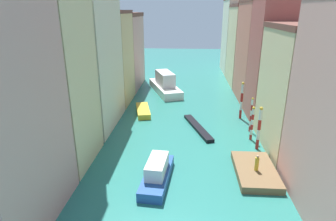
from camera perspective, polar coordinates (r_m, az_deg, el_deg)
ground_plane at (r=41.04m, az=3.23°, el=-1.24°), size 154.00×154.00×0.00m
building_left_1 at (r=28.22m, az=-23.05°, el=10.72°), size 6.58×7.62×21.88m
building_left_2 at (r=37.57m, az=-15.92°, el=9.41°), size 6.58×11.48×16.78m
building_left_3 at (r=47.26m, az=-11.74°, el=10.34°), size 6.58×8.68×14.59m
building_left_4 at (r=57.16m, az=-8.99°, el=11.82°), size 6.58×12.03×14.16m
building_right_1 at (r=32.75m, az=25.21°, el=3.78°), size 6.58×10.45×13.35m
building_right_2 at (r=40.76m, az=21.22°, el=9.48°), size 6.58×7.23×16.64m
building_right_3 at (r=49.63m, az=18.19°, el=11.25°), size 6.58×11.44×16.36m
building_right_4 at (r=61.18m, az=15.57°, el=12.59°), size 6.58×11.57×15.72m
building_right_5 at (r=72.72m, az=13.84°, el=14.35°), size 6.58×11.50×17.26m
waterfront_dock at (r=28.33m, az=17.15°, el=-11.54°), size 3.63×6.48×0.66m
person_on_dock at (r=27.44m, az=17.46°, el=-10.10°), size 0.36×0.36×1.56m
mooring_pole_0 at (r=32.23m, az=17.87°, el=-3.34°), size 0.38×0.38×4.94m
mooring_pole_1 at (r=34.52m, az=16.58°, el=-2.41°), size 0.34×0.34×4.13m
mooring_pole_2 at (r=36.77m, az=16.40°, el=-0.77°), size 0.27×0.27×4.47m
mooring_pole_3 at (r=40.84m, az=14.59°, el=2.04°), size 0.37×0.37×5.29m
vaporetto_white at (r=53.14m, az=-0.60°, el=5.23°), size 7.24×12.33×3.80m
gondola_black at (r=36.95m, az=6.00°, el=-3.40°), size 3.68×8.52×0.41m
motorboat_0 at (r=25.91m, az=-2.21°, el=-12.41°), size 2.67×6.82×2.14m
motorboat_1 at (r=42.43m, az=-5.05°, el=-0.03°), size 3.06×6.19×0.77m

